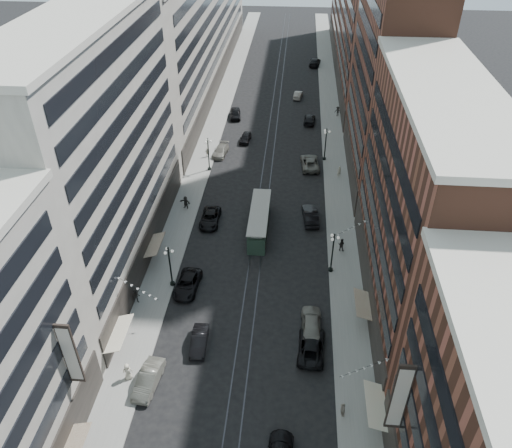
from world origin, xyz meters
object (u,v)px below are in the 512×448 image
(pedestrian_2, at_px, (136,297))
(car_14, at_px, (298,95))
(car_9, at_px, (235,114))
(pedestrian_7, at_px, (341,245))
(car_5, at_px, (199,341))
(pedestrian_9, at_px, (338,111))
(streetcar, at_px, (259,221))
(car_8, at_px, (221,151))
(car_4, at_px, (311,323))
(pedestrian_8, at_px, (339,171))
(car_13, at_px, (245,138))
(car_12, at_px, (310,119))
(pedestrian_1, at_px, (128,371))
(car_1, at_px, (148,379))
(car_7, at_px, (210,218))
(lamppost_se_mid, at_px, (326,143))
(lamppost_se_far, at_px, (333,251))
(car_11, at_px, (310,162))
(lamppost_sw_mid, at_px, (208,153))
(pedestrian_6, at_px, (207,152))
(car_extra_0, at_px, (311,345))
(car_2, at_px, (187,284))
(lamppost_sw_far, at_px, (170,265))
(pedestrian_4, at_px, (343,410))

(pedestrian_2, bearing_deg, car_14, 60.97)
(car_9, xyz_separation_m, pedestrian_7, (18.10, -39.70, 0.19))
(car_5, bearing_deg, pedestrian_9, 71.53)
(streetcar, xyz_separation_m, car_8, (-8.15, 20.79, -0.68))
(car_4, relative_size, pedestrian_8, 3.00)
(car_13, distance_m, car_14, 22.85)
(car_4, relative_size, car_12, 1.05)
(pedestrian_1, bearing_deg, pedestrian_2, -87.98)
(car_4, xyz_separation_m, pedestrian_2, (-19.30, 2.14, 0.16))
(streetcar, height_order, car_1, streetcar)
(car_7, relative_size, pedestrian_7, 3.11)
(streetcar, bearing_deg, lamppost_se_mid, 65.66)
(car_5, bearing_deg, car_8, 92.56)
(pedestrian_1, xyz_separation_m, car_9, (3.00, 60.96, -0.28))
(lamppost_se_far, distance_m, car_14, 55.03)
(lamppost_se_far, relative_size, car_12, 1.10)
(streetcar, height_order, car_4, streetcar)
(car_14, height_order, pedestrian_9, pedestrian_9)
(pedestrian_1, xyz_separation_m, car_11, (17.26, 42.65, -0.28))
(lamppost_sw_mid, height_order, pedestrian_6, lamppost_sw_mid)
(car_1, height_order, car_extra_0, car_1)
(lamppost_sw_mid, bearing_deg, pedestrian_6, 103.05)
(car_2, relative_size, car_11, 0.90)
(car_9, xyz_separation_m, car_12, (14.26, -1.23, -0.10))
(lamppost_sw_far, height_order, pedestrian_1, lamppost_sw_far)
(pedestrian_4, height_order, car_7, pedestrian_4)
(pedestrian_7, bearing_deg, car_2, 41.31)
(car_2, relative_size, car_7, 1.00)
(car_4, xyz_separation_m, pedestrian_6, (-17.01, 36.75, 0.00))
(streetcar, distance_m, car_2, 14.15)
(car_1, xyz_separation_m, car_extra_0, (15.20, 5.32, -0.02))
(car_2, height_order, pedestrian_8, pedestrian_8)
(lamppost_se_far, height_order, pedestrian_4, lamppost_se_far)
(car_5, relative_size, pedestrian_1, 2.28)
(car_8, height_order, pedestrian_6, pedestrian_6)
(car_1, bearing_deg, lamppost_sw_mid, 97.75)
(streetcar, height_order, car_11, streetcar)
(car_7, xyz_separation_m, pedestrian_6, (-3.41, 18.56, 0.15))
(lamppost_sw_far, relative_size, pedestrian_4, 3.40)
(pedestrian_6, height_order, car_extra_0, pedestrian_6)
(pedestrian_1, relative_size, car_7, 0.36)
(pedestrian_7, bearing_deg, pedestrian_8, -76.09)
(lamppost_sw_mid, xyz_separation_m, car_8, (1.05, 5.45, -2.37))
(lamppost_sw_far, bearing_deg, pedestrian_6, 91.85)
(lamppost_sw_far, height_order, car_14, lamppost_sw_far)
(lamppost_se_mid, xyz_separation_m, car_7, (-16.00, -19.19, -2.35))
(pedestrian_8, bearing_deg, lamppost_se_mid, -85.05)
(car_1, distance_m, pedestrian_7, 28.89)
(car_2, distance_m, car_13, 38.28)
(car_1, height_order, pedestrian_9, pedestrian_9)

